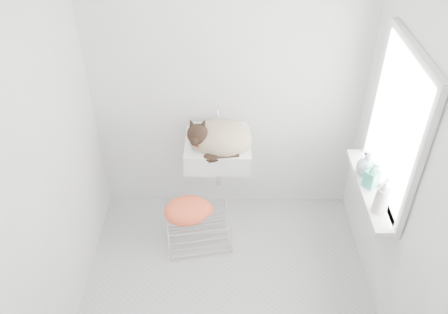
{
  "coord_description": "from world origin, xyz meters",
  "views": [
    {
      "loc": [
        -0.01,
        -2.27,
        3.0
      ],
      "look_at": [
        -0.02,
        0.5,
        0.88
      ],
      "focal_mm": 37.47,
      "sensor_mm": 36.0,
      "label": 1
    }
  ],
  "objects_px": {
    "bottle_c": "(365,173)",
    "wire_rack": "(198,229)",
    "bottle_a": "(378,211)",
    "sink": "(218,142)",
    "cat": "(219,139)",
    "bottle_b": "(369,186)"
  },
  "relations": [
    {
      "from": "bottle_c",
      "to": "wire_rack",
      "type": "bearing_deg",
      "value": 174.75
    },
    {
      "from": "sink",
      "to": "bottle_c",
      "type": "relative_size",
      "value": 2.88
    },
    {
      "from": "bottle_a",
      "to": "bottle_c",
      "type": "distance_m",
      "value": 0.39
    },
    {
      "from": "sink",
      "to": "bottle_a",
      "type": "height_order",
      "value": "bottle_a"
    },
    {
      "from": "cat",
      "to": "sink",
      "type": "bearing_deg",
      "value": 127.52
    },
    {
      "from": "cat",
      "to": "wire_rack",
      "type": "height_order",
      "value": "cat"
    },
    {
      "from": "bottle_a",
      "to": "sink",
      "type": "bearing_deg",
      "value": 144.06
    },
    {
      "from": "bottle_b",
      "to": "bottle_c",
      "type": "distance_m",
      "value": 0.14
    },
    {
      "from": "wire_rack",
      "to": "bottle_a",
      "type": "bearing_deg",
      "value": -22.06
    },
    {
      "from": "sink",
      "to": "bottle_c",
      "type": "xyz_separation_m",
      "value": [
        1.07,
        -0.39,
        0.0
      ]
    },
    {
      "from": "wire_rack",
      "to": "bottle_a",
      "type": "height_order",
      "value": "bottle_a"
    },
    {
      "from": "wire_rack",
      "to": "bottle_b",
      "type": "relative_size",
      "value": 2.61
    },
    {
      "from": "bottle_a",
      "to": "bottle_c",
      "type": "relative_size",
      "value": 1.22
    },
    {
      "from": "cat",
      "to": "bottle_b",
      "type": "height_order",
      "value": "cat"
    },
    {
      "from": "wire_rack",
      "to": "bottle_a",
      "type": "xyz_separation_m",
      "value": [
        1.24,
        -0.5,
        0.7
      ]
    },
    {
      "from": "cat",
      "to": "bottle_a",
      "type": "height_order",
      "value": "cat"
    },
    {
      "from": "sink",
      "to": "wire_rack",
      "type": "distance_m",
      "value": 0.77
    },
    {
      "from": "bottle_b",
      "to": "bottle_c",
      "type": "bearing_deg",
      "value": 90.0
    },
    {
      "from": "cat",
      "to": "wire_rack",
      "type": "xyz_separation_m",
      "value": [
        -0.18,
        -0.26,
        -0.74
      ]
    },
    {
      "from": "sink",
      "to": "bottle_a",
      "type": "bearing_deg",
      "value": -35.94
    },
    {
      "from": "bottle_a",
      "to": "cat",
      "type": "bearing_deg",
      "value": 144.42
    },
    {
      "from": "wire_rack",
      "to": "bottle_c",
      "type": "relative_size",
      "value": 2.82
    }
  ]
}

